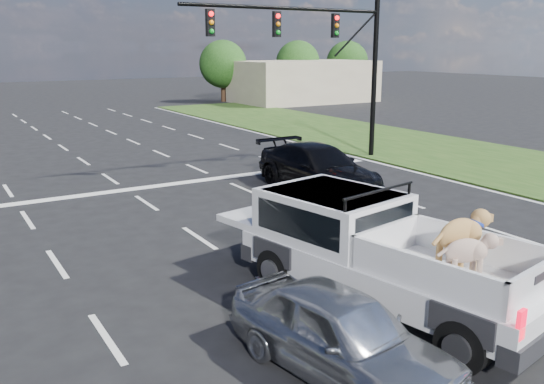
{
  "coord_description": "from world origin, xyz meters",
  "views": [
    {
      "loc": [
        -7.43,
        -8.94,
        4.75
      ],
      "look_at": [
        -0.78,
        2.0,
        1.52
      ],
      "focal_mm": 38.0,
      "sensor_mm": 36.0,
      "label": 1
    }
  ],
  "objects": [
    {
      "name": "tree_far_f",
      "position": [
        30.0,
        38.0,
        3.29
      ],
      "size": [
        4.2,
        4.2,
        5.4
      ],
      "color": "#332114",
      "rests_on": "ground"
    },
    {
      "name": "black_coupe",
      "position": [
        3.82,
        6.55,
        0.77
      ],
      "size": [
        2.21,
        5.34,
        1.54
      ],
      "primitive_type": "imported",
      "rotation": [
        0.0,
        0.0,
        0.01
      ],
      "color": "black",
      "rests_on": "ground"
    },
    {
      "name": "tree_far_e",
      "position": [
        24.0,
        38.0,
        3.29
      ],
      "size": [
        4.2,
        4.2,
        5.4
      ],
      "color": "#332114",
      "rests_on": "ground"
    },
    {
      "name": "tree_far_d",
      "position": [
        16.0,
        38.0,
        3.29
      ],
      "size": [
        4.2,
        4.2,
        5.4
      ],
      "color": "#332114",
      "rests_on": "ground"
    },
    {
      "name": "road_markings",
      "position": [
        0.0,
        6.56,
        0.01
      ],
      "size": [
        17.75,
        60.0,
        0.01
      ],
      "color": "silver",
      "rests_on": "ground"
    },
    {
      "name": "traffic_signal",
      "position": [
        7.2,
        10.5,
        4.73
      ],
      "size": [
        9.11,
        0.31,
        7.0
      ],
      "color": "black",
      "rests_on": "ground"
    },
    {
      "name": "ground",
      "position": [
        0.0,
        0.0,
        0.0
      ],
      "size": [
        160.0,
        160.0,
        0.0
      ],
      "primitive_type": "plane",
      "color": "black",
      "rests_on": "ground"
    },
    {
      "name": "grass_shoulder_right",
      "position": [
        13.0,
        6.0,
        0.03
      ],
      "size": [
        8.0,
        60.0,
        0.06
      ],
      "primitive_type": "cube",
      "color": "#1E4013",
      "rests_on": "ground"
    },
    {
      "name": "pickup_truck",
      "position": [
        -0.45,
        -1.28,
        1.04
      ],
      "size": [
        3.22,
        6.26,
        2.23
      ],
      "rotation": [
        0.0,
        0.0,
        0.19
      ],
      "color": "black",
      "rests_on": "ground"
    },
    {
      "name": "silver_sedan",
      "position": [
        -2.56,
        -2.9,
        0.66
      ],
      "size": [
        2.15,
        4.09,
        1.33
      ],
      "primitive_type": "imported",
      "rotation": [
        0.0,
        0.0,
        0.15
      ],
      "color": "#A3A5AA",
      "rests_on": "ground"
    },
    {
      "name": "building_right",
      "position": [
        22.0,
        34.0,
        1.8
      ],
      "size": [
        12.0,
        7.0,
        3.6
      ],
      "primitive_type": "cube",
      "color": "#B7AB8B",
      "rests_on": "ground"
    }
  ]
}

